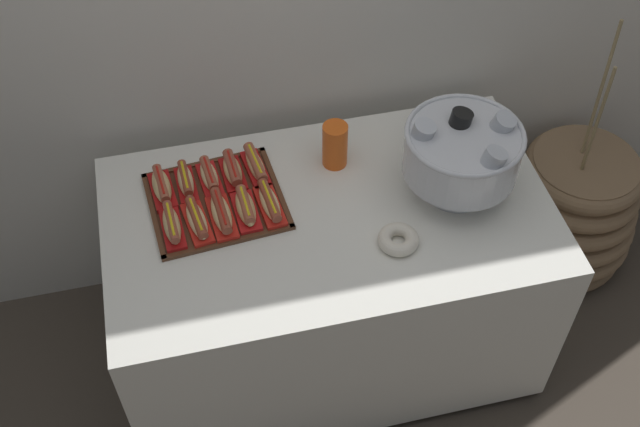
# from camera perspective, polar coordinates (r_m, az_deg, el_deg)

# --- Properties ---
(ground_plane) EXTENTS (10.00, 10.00, 0.00)m
(ground_plane) POSITION_cam_1_polar(r_m,az_deg,el_deg) (3.00, 0.53, -9.33)
(ground_plane) COLOR #4C4238
(buffet_table) EXTENTS (1.38, 0.80, 0.75)m
(buffet_table) POSITION_cam_1_polar(r_m,az_deg,el_deg) (2.68, 0.58, -4.90)
(buffet_table) COLOR white
(buffet_table) RESTS_ON ground_plane
(floor_vase) EXTENTS (0.53, 0.53, 1.07)m
(floor_vase) POSITION_cam_1_polar(r_m,az_deg,el_deg) (3.22, 17.68, 0.29)
(floor_vase) COLOR #896B4C
(floor_vase) RESTS_ON ground_plane
(serving_tray) EXTENTS (0.43, 0.39, 0.01)m
(serving_tray) POSITION_cam_1_polar(r_m,az_deg,el_deg) (2.45, -7.54, 0.86)
(serving_tray) COLOR #56331E
(serving_tray) RESTS_ON buffet_table
(hot_dog_0) EXTENTS (0.07, 0.17, 0.06)m
(hot_dog_0) POSITION_cam_1_polar(r_m,az_deg,el_deg) (2.36, -10.71, -0.88)
(hot_dog_0) COLOR #B21414
(hot_dog_0) RESTS_ON serving_tray
(hot_dog_1) EXTENTS (0.09, 0.18, 0.06)m
(hot_dog_1) POSITION_cam_1_polar(r_m,az_deg,el_deg) (2.36, -8.93, -0.51)
(hot_dog_1) COLOR red
(hot_dog_1) RESTS_ON serving_tray
(hot_dog_2) EXTENTS (0.08, 0.19, 0.06)m
(hot_dog_2) POSITION_cam_1_polar(r_m,az_deg,el_deg) (2.37, -7.17, -0.04)
(hot_dog_2) COLOR red
(hot_dog_2) RESTS_ON serving_tray
(hot_dog_3) EXTENTS (0.08, 0.17, 0.06)m
(hot_dog_3) POSITION_cam_1_polar(r_m,az_deg,el_deg) (2.37, -5.42, 0.38)
(hot_dog_3) COLOR red
(hot_dog_3) RESTS_ON serving_tray
(hot_dog_4) EXTENTS (0.08, 0.18, 0.06)m
(hot_dog_4) POSITION_cam_1_polar(r_m,az_deg,el_deg) (2.39, -3.67, 0.75)
(hot_dog_4) COLOR red
(hot_dog_4) RESTS_ON serving_tray
(hot_dog_5) EXTENTS (0.08, 0.17, 0.06)m
(hot_dog_5) POSITION_cam_1_polar(r_m,az_deg,el_deg) (2.47, -11.42, 1.90)
(hot_dog_5) COLOR #B21414
(hot_dog_5) RESTS_ON serving_tray
(hot_dog_6) EXTENTS (0.06, 0.16, 0.06)m
(hot_dog_6) POSITION_cam_1_polar(r_m,az_deg,el_deg) (2.47, -9.73, 2.31)
(hot_dog_6) COLOR #B21414
(hot_dog_6) RESTS_ON serving_tray
(hot_dog_7) EXTENTS (0.08, 0.16, 0.06)m
(hot_dog_7) POSITION_cam_1_polar(r_m,az_deg,el_deg) (2.48, -8.04, 2.67)
(hot_dog_7) COLOR red
(hot_dog_7) RESTS_ON serving_tray
(hot_dog_8) EXTENTS (0.08, 0.16, 0.06)m
(hot_dog_8) POSITION_cam_1_polar(r_m,az_deg,el_deg) (2.49, -6.36, 3.09)
(hot_dog_8) COLOR #B21414
(hot_dog_8) RESTS_ON serving_tray
(hot_dog_9) EXTENTS (0.08, 0.18, 0.06)m
(hot_dog_9) POSITION_cam_1_polar(r_m,az_deg,el_deg) (2.50, -4.69, 3.49)
(hot_dog_9) COLOR red
(hot_dog_9) RESTS_ON serving_tray
(punch_bowl) EXTENTS (0.36, 0.36, 0.29)m
(punch_bowl) POSITION_cam_1_polar(r_m,az_deg,el_deg) (2.38, 10.27, 4.53)
(punch_bowl) COLOR silver
(punch_bowl) RESTS_ON buffet_table
(cup_stack) EXTENTS (0.08, 0.08, 0.16)m
(cup_stack) POSITION_cam_1_polar(r_m,az_deg,el_deg) (2.49, 1.09, 5.00)
(cup_stack) COLOR #EA5B19
(cup_stack) RESTS_ON buffet_table
(donut) EXTENTS (0.12, 0.12, 0.04)m
(donut) POSITION_cam_1_polar(r_m,az_deg,el_deg) (2.32, 5.71, -1.89)
(donut) COLOR silver
(donut) RESTS_ON buffet_table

